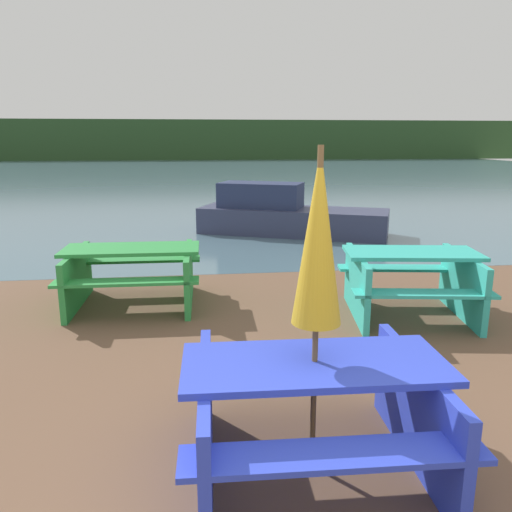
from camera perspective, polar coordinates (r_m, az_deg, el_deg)
water at (r=32.68m, az=-5.85°, el=9.50°), size 60.00×50.00×0.00m
far_treeline at (r=52.61m, az=-6.34°, el=13.05°), size 80.00×1.60×4.00m
picnic_table_blue at (r=3.31m, az=6.58°, el=-16.35°), size 1.68×1.43×0.74m
picnic_table_teal at (r=6.21m, az=17.19°, el=-2.41°), size 1.72×1.59×0.80m
picnic_table_green at (r=6.53m, az=-13.91°, el=-1.57°), size 1.71×1.41×0.75m
umbrella_gold at (r=2.94m, az=7.12°, el=1.88°), size 0.30×0.30×2.05m
boat at (r=11.23m, az=3.38°, el=4.68°), size 4.30×2.78×1.13m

